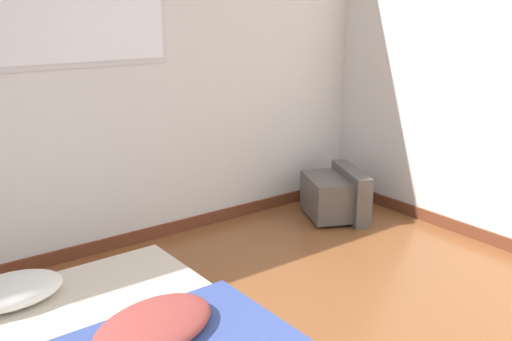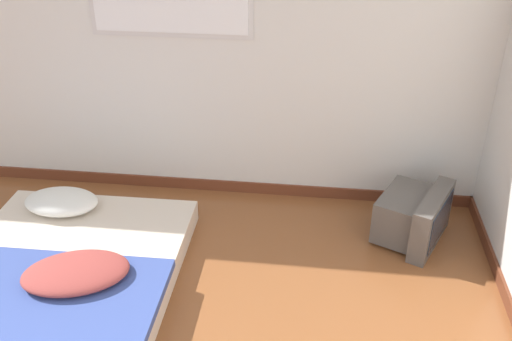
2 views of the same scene
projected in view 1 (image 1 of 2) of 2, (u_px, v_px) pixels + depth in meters
name	position (u px, v px, depth m)	size (l,w,h in m)	color
wall_back	(17.00, 60.00, 3.26)	(7.64, 0.08, 2.60)	silver
crt_tv	(336.00, 195.00, 4.41)	(0.58, 0.64, 0.38)	#56514C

